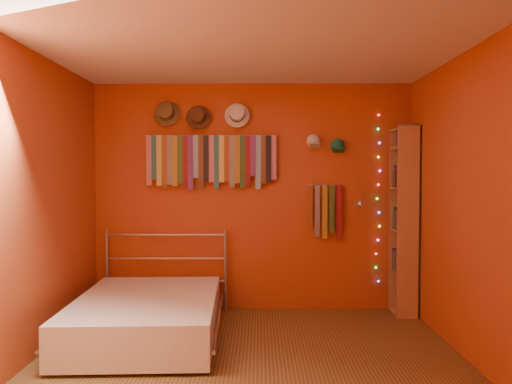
{
  "coord_description": "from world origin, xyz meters",
  "views": [
    {
      "loc": [
        0.08,
        -3.78,
        1.5
      ],
      "look_at": [
        0.04,
        0.9,
        1.33
      ],
      "focal_mm": 35.0,
      "sensor_mm": 36.0,
      "label": 1
    }
  ],
  "objects_px": {
    "tie_rack": "(211,159)",
    "bed": "(147,316)",
    "reading_lamp": "(359,204)",
    "bookshelf": "(408,220)"
  },
  "relations": [
    {
      "from": "reading_lamp",
      "to": "tie_rack",
      "type": "bearing_deg",
      "value": 173.77
    },
    {
      "from": "tie_rack",
      "to": "bookshelf",
      "type": "relative_size",
      "value": 0.72
    },
    {
      "from": "tie_rack",
      "to": "reading_lamp",
      "type": "xyz_separation_m",
      "value": [
        1.6,
        -0.17,
        -0.48
      ]
    },
    {
      "from": "reading_lamp",
      "to": "bed",
      "type": "height_order",
      "value": "reading_lamp"
    },
    {
      "from": "reading_lamp",
      "to": "bed",
      "type": "xyz_separation_m",
      "value": [
        -2.09,
        -0.79,
        -0.98
      ]
    },
    {
      "from": "reading_lamp",
      "to": "bookshelf",
      "type": "bearing_deg",
      "value": 2.13
    },
    {
      "from": "tie_rack",
      "to": "bed",
      "type": "distance_m",
      "value": 1.82
    },
    {
      "from": "reading_lamp",
      "to": "bookshelf",
      "type": "height_order",
      "value": "bookshelf"
    },
    {
      "from": "reading_lamp",
      "to": "bed",
      "type": "distance_m",
      "value": 2.44
    },
    {
      "from": "tie_rack",
      "to": "bookshelf",
      "type": "bearing_deg",
      "value": -4.19
    }
  ]
}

